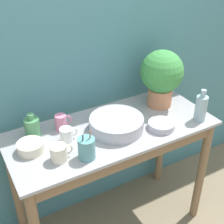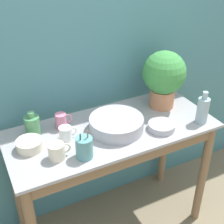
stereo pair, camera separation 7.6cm
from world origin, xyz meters
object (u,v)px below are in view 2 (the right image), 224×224
Objects in this scene: potted_plant at (164,76)px; bowl_wash_large at (116,124)px; bowl_small_steel at (162,127)px; bottle_tall at (203,110)px; mug_white at (66,133)px; mug_cream at (57,151)px; utensil_cup at (84,148)px; bowl_small_cream at (29,145)px; mug_pink at (61,121)px; bottle_short at (32,125)px.

potted_plant is 0.48m from bowl_wash_large.
bowl_small_steel is at bearing -25.97° from bowl_wash_large.
bottle_tall reaches higher than mug_white.
utensil_cup is (0.14, -0.06, 0.02)m from mug_cream.
mug_cream is 0.19m from bowl_small_cream.
potted_plant reaches higher than bowl_small_cream.
bowl_small_steel is (0.67, -0.02, -0.03)m from mug_cream.
potted_plant is 3.69× the size of mug_pink.
bowl_small_steel is at bearing -23.12° from bottle_short.
potted_plant is 0.77m from utensil_cup.
bottle_short is at bearing 138.02° from mug_white.
mug_cream is 1.18× the size of mug_pink.
potted_plant reaches higher than bowl_wash_large.
utensil_cup is at bearing 179.12° from bottle_tall.
bowl_small_steel is (0.55, -0.30, -0.03)m from mug_pink.
bottle_short is 0.89× the size of utensil_cup.
bowl_small_cream is at bearing 140.90° from utensil_cup.
bowl_small_steel is (0.73, -0.31, -0.04)m from bottle_short.
mug_pink is 0.33m from utensil_cup.
mug_cream is (-0.42, -0.10, 0.00)m from bowl_wash_large.
bowl_wash_large is 0.28m from bowl_small_steel.
mug_pink is 0.13m from mug_white.
utensil_cup is at bearing -158.31° from potted_plant.
bottle_tall is 0.87m from mug_white.
mug_white is 0.63× the size of utensil_cup.
potted_plant is 1.19× the size of bowl_wash_large.
potted_plant is at bearing 14.85° from mug_cream.
mug_pink is (-0.30, 0.17, 0.01)m from bowl_wash_large.
mug_pink is at bearing 157.56° from bottle_tall.
bottle_short is 1.42× the size of mug_white.
mug_pink is (-0.83, 0.34, -0.04)m from bottle_tall.
bottle_tall is 0.81m from utensil_cup.
potted_plant is 3.13× the size of mug_cream.
mug_pink is 0.27m from bowl_small_cream.
potted_plant is 0.91m from bottle_short.
mug_cream is (-0.95, 0.07, -0.04)m from bottle_tall.
mug_white is at bearing 172.24° from bowl_wash_large.
utensil_cup is (-0.81, 0.01, -0.03)m from bottle_tall.
utensil_cup is at bearing -22.15° from mug_cream.
mug_cream is 0.76× the size of bowl_small_steel.
potted_plant is 0.36m from bowl_small_steel.
bowl_wash_large is at bearing -7.76° from mug_white.
bowl_wash_large reaches higher than bowl_small_steel.
mug_pink reaches higher than mug_white.
potted_plant is at bearing 4.37° from bowl_small_cream.
bottle_tall is 1.45× the size of bowl_small_cream.
bowl_wash_large is 1.91× the size of utensil_cup.
potted_plant is at bearing -4.05° from mug_pink.
mug_white is (-0.02, -0.13, -0.01)m from mug_pink.
bottle_short is 0.39m from utensil_cup.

